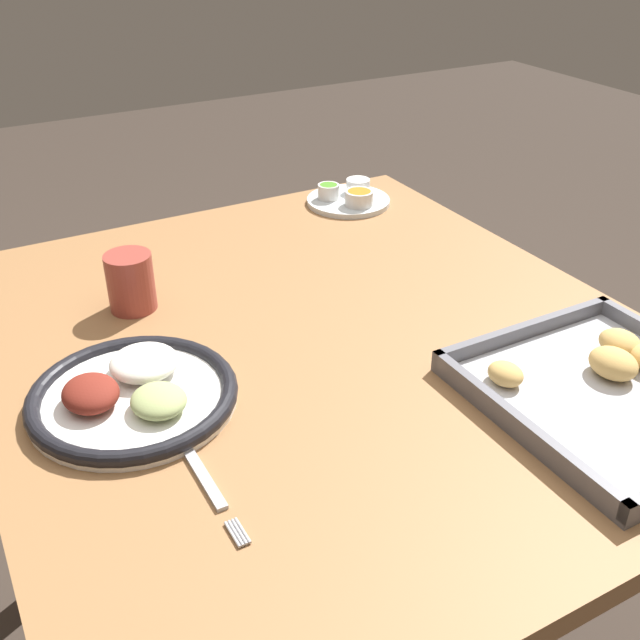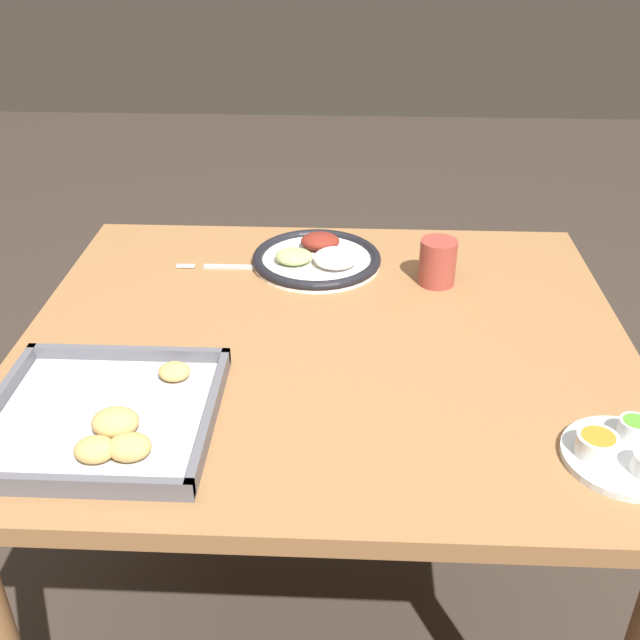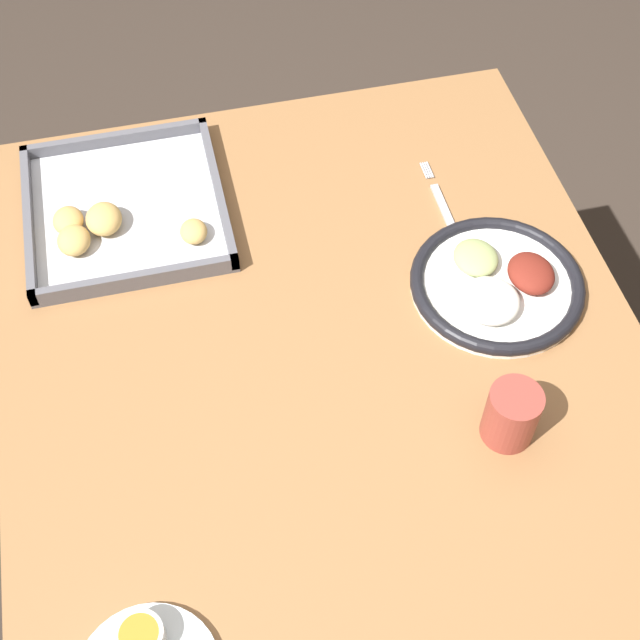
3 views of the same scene
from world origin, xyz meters
TOP-DOWN VIEW (x-y plane):
  - ground_plane at (0.00, 0.00)m, footprint 8.00×8.00m
  - dining_table at (0.00, 0.00)m, footprint 0.99×0.87m
  - dinner_plate at (0.02, -0.26)m, footprint 0.25×0.25m
  - fork at (0.18, -0.24)m, footprint 0.21×0.01m
  - baking_tray at (0.29, 0.25)m, footprint 0.31×0.30m
  - drinking_cup at (-0.20, -0.20)m, footprint 0.07×0.07m

SIDE VIEW (x-z plane):
  - ground_plane at x=0.00m, z-range 0.00..0.00m
  - dining_table at x=0.00m, z-range 0.25..0.99m
  - fork at x=0.18m, z-range 0.74..0.74m
  - baking_tray at x=0.29m, z-range 0.73..0.77m
  - dinner_plate at x=0.02m, z-range 0.73..0.77m
  - drinking_cup at x=-0.20m, z-range 0.74..0.82m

